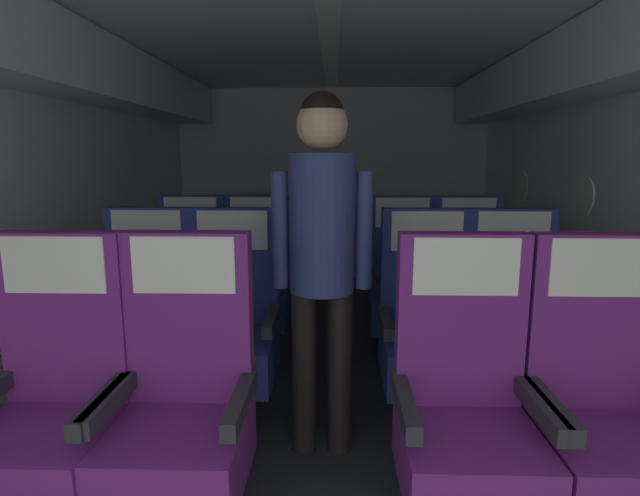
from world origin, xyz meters
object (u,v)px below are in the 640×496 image
object	(u,v)px
seat_b_left_window	(146,329)
seat_c_left_aisle	(256,287)
seat_a_right_aisle	(603,420)
seat_b_right_window	(426,333)
seat_a_left_window	(53,413)
seat_c_right_window	(402,289)
seat_a_left_aisle	(182,414)
seat_b_left_aisle	(232,331)
seat_c_left_window	(190,287)
flight_attendant	(322,239)
seat_c_right_aisle	(468,289)
seat_b_right_aisle	(513,333)
seat_a_right_window	(465,418)

from	to	relation	value
seat_b_left_window	seat_c_left_aisle	world-z (taller)	same
seat_a_right_aisle	seat_b_right_window	world-z (taller)	same
seat_a_left_window	seat_c_right_window	xyz separation A→B (m)	(1.42, 1.71, 0.00)
seat_a_left_aisle	seat_b_right_window	distance (m)	1.30
seat_b_left_aisle	seat_b_right_window	world-z (taller)	same
seat_a_right_aisle	seat_c_left_window	xyz separation A→B (m)	(-1.89, 1.70, 0.00)
seat_b_left_window	seat_b_right_window	bearing A→B (deg)	-0.48
seat_a_right_aisle	seat_c_right_window	xyz separation A→B (m)	(-0.46, 1.70, 0.00)
seat_b_left_window	seat_b_left_aisle	xyz separation A→B (m)	(0.45, -0.01, 0.00)
seat_c_left_window	flight_attendant	world-z (taller)	flight_attendant
seat_a_left_window	seat_a_left_aisle	distance (m)	0.45
seat_c_right_aisle	seat_a_left_window	bearing A→B (deg)	-137.34
seat_b_left_window	seat_b_right_aisle	world-z (taller)	same
seat_b_right_window	seat_b_right_aisle	bearing A→B (deg)	1.24
seat_b_left_window	seat_c_left_window	world-z (taller)	same
seat_a_left_aisle	seat_c_left_aisle	world-z (taller)	same
seat_a_right_window	seat_c_right_window	xyz separation A→B (m)	(0.00, 1.70, 0.00)
seat_a_left_window	seat_c_right_window	distance (m)	2.23
seat_a_right_aisle	seat_b_right_aisle	bearing A→B (deg)	90.64
seat_b_right_aisle	seat_c_right_window	xyz separation A→B (m)	(-0.45, 0.85, 0.00)
seat_a_left_aisle	seat_b_left_aisle	world-z (taller)	same
seat_b_right_window	seat_a_left_window	bearing A→B (deg)	-149.31
seat_a_left_window	seat_c_left_window	world-z (taller)	same
seat_a_left_aisle	seat_b_left_aisle	xyz separation A→B (m)	(-0.00, 0.84, 0.00)
seat_a_left_aisle	seat_b_right_window	xyz separation A→B (m)	(0.99, 0.84, 0.00)
seat_a_right_aisle	flight_attendant	size ratio (longest dim) A/B	0.67
seat_b_right_window	seat_a_right_aisle	bearing A→B (deg)	-62.06
seat_a_right_window	seat_b_left_window	bearing A→B (deg)	149.10
seat_c_left_aisle	seat_c_right_aisle	distance (m)	1.43
seat_a_right_aisle	seat_c_right_aisle	xyz separation A→B (m)	(-0.01, 1.70, 0.00)
seat_c_right_aisle	seat_c_right_window	xyz separation A→B (m)	(-0.44, -0.01, 0.00)
seat_b_right_aisle	seat_b_right_window	world-z (taller)	same
flight_attendant	seat_b_right_aisle	bearing A→B (deg)	179.87
seat_c_left_aisle	seat_b_right_aisle	bearing A→B (deg)	-31.44
seat_b_left_window	seat_b_right_window	world-z (taller)	same
seat_b_left_window	seat_a_left_aisle	bearing A→B (deg)	-62.26
seat_b_right_aisle	seat_c_right_window	bearing A→B (deg)	117.71
seat_a_left_window	seat_a_right_window	size ratio (longest dim) A/B	1.00
seat_a_right_window	seat_b_right_window	size ratio (longest dim) A/B	1.00
seat_a_left_aisle	seat_b_right_aisle	size ratio (longest dim) A/B	1.00
seat_a_left_aisle	seat_c_right_window	size ratio (longest dim) A/B	1.00
seat_a_left_window	seat_a_left_aisle	xyz separation A→B (m)	(0.45, 0.01, 0.00)
seat_b_left_window	seat_c_left_window	distance (m)	0.85
seat_a_left_aisle	flight_attendant	xyz separation A→B (m)	(0.47, 0.53, 0.53)
seat_b_right_aisle	seat_b_left_window	bearing A→B (deg)	179.92
seat_b_right_aisle	seat_c_left_window	distance (m)	2.07
seat_a_right_aisle	seat_a_right_window	size ratio (longest dim) A/B	1.00
seat_a_left_window	seat_c_right_window	bearing A→B (deg)	50.28
seat_a_left_window	seat_c_right_aisle	bearing A→B (deg)	42.66
seat_c_right_aisle	flight_attendant	bearing A→B (deg)	-128.92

